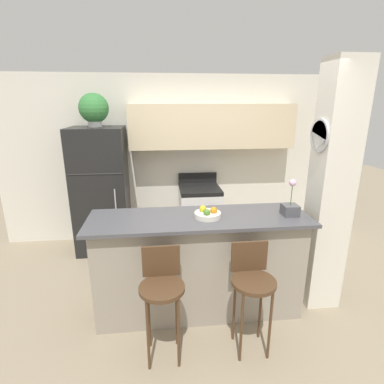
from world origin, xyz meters
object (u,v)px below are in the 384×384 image
(stove_range, at_px, (200,215))
(bar_stool_right, at_px, (252,282))
(bar_stool_left, at_px, (162,288))
(fruit_bowl, at_px, (208,214))
(potted_plant_on_fridge, at_px, (94,109))
(refrigerator, at_px, (101,191))
(orchid_vase, at_px, (290,207))

(stove_range, bearing_deg, bar_stool_right, -85.58)
(bar_stool_left, bearing_deg, fruit_bowl, 48.47)
(bar_stool_right, xyz_separation_m, potted_plant_on_fridge, (-1.62, 2.12, 1.40))
(bar_stool_left, bearing_deg, refrigerator, 111.67)
(refrigerator, height_order, potted_plant_on_fridge, potted_plant_on_fridge)
(stove_range, xyz_separation_m, fruit_bowl, (-0.14, -1.62, 0.64))
(stove_range, xyz_separation_m, bar_stool_right, (0.17, -2.14, 0.20))
(bar_stool_left, height_order, bar_stool_right, same)
(stove_range, height_order, potted_plant_on_fridge, potted_plant_on_fridge)
(potted_plant_on_fridge, distance_m, orchid_vase, 2.82)
(stove_range, xyz_separation_m, potted_plant_on_fridge, (-1.45, -0.02, 1.60))
(refrigerator, height_order, fruit_bowl, refrigerator)
(fruit_bowl, bearing_deg, bar_stool_right, -59.31)
(bar_stool_left, distance_m, bar_stool_right, 0.77)
(bar_stool_left, bearing_deg, orchid_vase, 21.06)
(refrigerator, bearing_deg, bar_stool_right, -52.66)
(bar_stool_left, relative_size, fruit_bowl, 3.79)
(bar_stool_left, distance_m, potted_plant_on_fridge, 2.67)
(refrigerator, xyz_separation_m, bar_stool_right, (1.62, -2.12, -0.25))
(refrigerator, relative_size, stove_range, 1.70)
(bar_stool_left, distance_m, orchid_vase, 1.46)
(refrigerator, distance_m, orchid_vase, 2.69)
(bar_stool_right, height_order, orchid_vase, orchid_vase)
(refrigerator, relative_size, fruit_bowl, 7.01)
(refrigerator, xyz_separation_m, fruit_bowl, (1.30, -1.59, 0.19))
(refrigerator, height_order, stove_range, refrigerator)
(refrigerator, bearing_deg, fruit_bowl, -50.70)
(bar_stool_right, distance_m, potted_plant_on_fridge, 3.01)
(bar_stool_left, relative_size, orchid_vase, 2.67)
(potted_plant_on_fridge, xyz_separation_m, orchid_vase, (2.13, -1.62, -0.90))
(bar_stool_left, xyz_separation_m, orchid_vase, (1.29, 0.50, 0.49))
(refrigerator, distance_m, potted_plant_on_fridge, 1.15)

